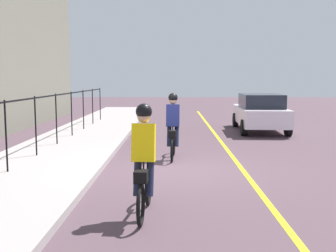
{
  "coord_description": "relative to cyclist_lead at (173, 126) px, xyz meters",
  "views": [
    {
      "loc": [
        -9.84,
        0.11,
        2.21
      ],
      "look_at": [
        0.6,
        0.23,
        1.0
      ],
      "focal_mm": 43.57,
      "sensor_mm": 36.0,
      "label": 1
    }
  ],
  "objects": [
    {
      "name": "ground_plane",
      "position": [
        -1.32,
        -0.1,
        -0.91
      ],
      "size": [
        80.0,
        80.0,
        0.0
      ],
      "primitive_type": "plane",
      "color": "#4E3B44"
    },
    {
      "name": "lane_line_centre",
      "position": [
        -1.32,
        -1.7,
        -0.91
      ],
      "size": [
        36.0,
        0.12,
        0.01
      ],
      "primitive_type": "cube",
      "color": "yellow",
      "rests_on": "ground"
    },
    {
      "name": "sidewalk",
      "position": [
        -1.32,
        3.3,
        -0.84
      ],
      "size": [
        40.0,
        3.2,
        0.15
      ],
      "primitive_type": "cube",
      "color": "#9B9191",
      "rests_on": "ground"
    },
    {
      "name": "iron_fence",
      "position": [
        -0.32,
        3.7,
        0.43
      ],
      "size": [
        19.61,
        0.04,
        1.6
      ],
      "color": "black",
      "rests_on": "sidewalk"
    },
    {
      "name": "cyclist_lead",
      "position": [
        0.0,
        0.0,
        0.0
      ],
      "size": [
        1.71,
        0.38,
        1.83
      ],
      "rotation": [
        0.0,
        0.0,
        -0.05
      ],
      "color": "black",
      "rests_on": "ground"
    },
    {
      "name": "cyclist_follow",
      "position": [
        -4.79,
        0.46,
        0.0
      ],
      "size": [
        1.71,
        0.38,
        1.83
      ],
      "rotation": [
        0.0,
        0.0,
        -0.05
      ],
      "color": "black",
      "rests_on": "ground"
    },
    {
      "name": "patrol_sedan",
      "position": [
        6.04,
        -3.69,
        -0.09
      ],
      "size": [
        4.47,
        2.07,
        1.58
      ],
      "rotation": [
        0.0,
        0.0,
        -0.04
      ],
      "color": "white",
      "rests_on": "ground"
    }
  ]
}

